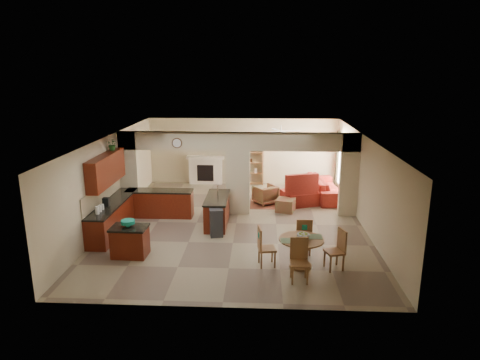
{
  "coord_description": "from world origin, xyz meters",
  "views": [
    {
      "loc": [
        0.78,
        -12.92,
        4.84
      ],
      "look_at": [
        0.11,
        0.3,
        1.37
      ],
      "focal_mm": 32.0,
      "sensor_mm": 36.0,
      "label": 1
    }
  ],
  "objects_px": {
    "sofa": "(326,188)",
    "kitchen_island": "(130,241)",
    "armchair": "(265,195)",
    "dining_table": "(301,248)"
  },
  "relations": [
    {
      "from": "kitchen_island",
      "to": "armchair",
      "type": "bearing_deg",
      "value": 54.38
    },
    {
      "from": "armchair",
      "to": "sofa",
      "type": "bearing_deg",
      "value": 166.46
    },
    {
      "from": "dining_table",
      "to": "armchair",
      "type": "bearing_deg",
      "value": 99.36
    },
    {
      "from": "dining_table",
      "to": "sofa",
      "type": "height_order",
      "value": "sofa"
    },
    {
      "from": "sofa",
      "to": "armchair",
      "type": "xyz_separation_m",
      "value": [
        -2.35,
        -0.89,
        -0.05
      ]
    },
    {
      "from": "dining_table",
      "to": "armchair",
      "type": "xyz_separation_m",
      "value": [
        -0.85,
        5.16,
        -0.16
      ]
    },
    {
      "from": "kitchen_island",
      "to": "sofa",
      "type": "relative_size",
      "value": 0.36
    },
    {
      "from": "kitchen_island",
      "to": "dining_table",
      "type": "height_order",
      "value": "kitchen_island"
    },
    {
      "from": "kitchen_island",
      "to": "armchair",
      "type": "xyz_separation_m",
      "value": [
        3.6,
        4.72,
        -0.07
      ]
    },
    {
      "from": "sofa",
      "to": "kitchen_island",
      "type": "bearing_deg",
      "value": 126.43
    }
  ]
}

